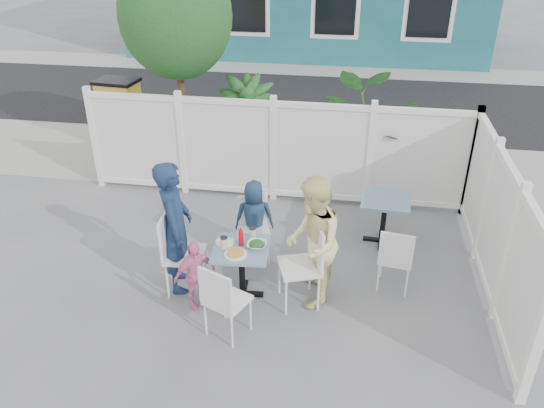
% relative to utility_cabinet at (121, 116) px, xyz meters
% --- Properties ---
extents(ground, '(80.00, 80.00, 0.00)m').
position_rel_utility_cabinet_xyz_m(ground, '(3.07, -4.00, -0.64)').
color(ground, slate).
extents(near_sidewalk, '(24.00, 2.60, 0.01)m').
position_rel_utility_cabinet_xyz_m(near_sidewalk, '(3.07, -0.20, -0.63)').
color(near_sidewalk, gray).
rests_on(near_sidewalk, ground).
extents(street, '(24.00, 5.00, 0.01)m').
position_rel_utility_cabinet_xyz_m(street, '(3.07, 3.50, -0.64)').
color(street, black).
rests_on(street, ground).
extents(far_sidewalk, '(24.00, 1.60, 0.01)m').
position_rel_utility_cabinet_xyz_m(far_sidewalk, '(3.07, 6.60, -0.63)').
color(far_sidewalk, gray).
rests_on(far_sidewalk, ground).
extents(fence_back, '(5.86, 0.08, 1.60)m').
position_rel_utility_cabinet_xyz_m(fence_back, '(3.17, -1.60, 0.14)').
color(fence_back, white).
rests_on(fence_back, ground).
extents(fence_right, '(0.08, 3.66, 1.60)m').
position_rel_utility_cabinet_xyz_m(fence_right, '(6.07, -3.40, 0.14)').
color(fence_right, white).
rests_on(fence_right, ground).
extents(tree, '(1.80, 1.62, 3.59)m').
position_rel_utility_cabinet_xyz_m(tree, '(1.47, -0.70, 1.95)').
color(tree, '#382316').
rests_on(tree, ground).
extents(utility_cabinet, '(0.74, 0.57, 1.28)m').
position_rel_utility_cabinet_xyz_m(utility_cabinet, '(0.00, 0.00, 0.00)').
color(utility_cabinet, gold).
rests_on(utility_cabinet, ground).
extents(potted_shrub_a, '(0.99, 0.99, 1.73)m').
position_rel_utility_cabinet_xyz_m(potted_shrub_a, '(2.57, -0.90, 0.23)').
color(potted_shrub_a, '#14401D').
rests_on(potted_shrub_a, ground).
extents(potted_shrub_b, '(1.74, 1.55, 1.77)m').
position_rel_utility_cabinet_xyz_m(potted_shrub_b, '(4.65, -1.00, 0.25)').
color(potted_shrub_b, '#14401D').
rests_on(potted_shrub_b, ground).
extents(main_table, '(0.68, 0.68, 0.67)m').
position_rel_utility_cabinet_xyz_m(main_table, '(3.20, -4.08, -0.12)').
color(main_table, slate).
rests_on(main_table, ground).
extents(spare_table, '(0.67, 0.67, 0.67)m').
position_rel_utility_cabinet_xyz_m(spare_table, '(4.85, -2.62, -0.12)').
color(spare_table, slate).
rests_on(spare_table, ground).
extents(chair_left, '(0.48, 0.50, 1.02)m').
position_rel_utility_cabinet_xyz_m(chair_left, '(2.44, -4.08, -0.05)').
color(chair_left, white).
rests_on(chair_left, ground).
extents(chair_right, '(0.57, 0.58, 1.01)m').
position_rel_utility_cabinet_xyz_m(chair_right, '(3.95, -4.06, -0.05)').
color(chair_right, white).
rests_on(chair_right, ground).
extents(chair_back, '(0.47, 0.47, 0.84)m').
position_rel_utility_cabinet_xyz_m(chair_back, '(3.18, -3.23, -0.15)').
color(chair_back, white).
rests_on(chair_back, ground).
extents(chair_near, '(0.53, 0.52, 0.90)m').
position_rel_utility_cabinet_xyz_m(chair_near, '(3.16, -4.80, -0.12)').
color(chair_near, white).
rests_on(chair_near, ground).
extents(chair_spare, '(0.44, 0.43, 0.85)m').
position_rel_utility_cabinet_xyz_m(chair_spare, '(4.95, -3.70, -0.15)').
color(chair_spare, white).
rests_on(chair_spare, ground).
extents(man, '(0.53, 0.68, 1.63)m').
position_rel_utility_cabinet_xyz_m(man, '(2.41, -4.00, 0.18)').
color(man, '#182A4A').
rests_on(man, ground).
extents(woman, '(0.67, 0.81, 1.55)m').
position_rel_utility_cabinet_xyz_m(woman, '(4.00, -4.02, 0.14)').
color(woman, '#F7E65A').
rests_on(woman, ground).
extents(boy, '(0.57, 0.43, 1.05)m').
position_rel_utility_cabinet_xyz_m(boy, '(3.17, -3.16, -0.12)').
color(boy, '#1C304D').
rests_on(boy, ground).
extents(toddler, '(0.51, 0.49, 0.86)m').
position_rel_utility_cabinet_xyz_m(toddler, '(2.72, -4.35, -0.21)').
color(toddler, pink).
rests_on(toddler, ground).
extents(plate_main, '(0.26, 0.26, 0.02)m').
position_rel_utility_cabinet_xyz_m(plate_main, '(3.17, -4.23, 0.03)').
color(plate_main, white).
rests_on(plate_main, main_table).
extents(plate_side, '(0.22, 0.22, 0.01)m').
position_rel_utility_cabinet_xyz_m(plate_side, '(2.99, -4.01, 0.03)').
color(plate_side, white).
rests_on(plate_side, main_table).
extents(salad_bowl, '(0.22, 0.22, 0.05)m').
position_rel_utility_cabinet_xyz_m(salad_bowl, '(3.37, -4.04, 0.05)').
color(salad_bowl, white).
rests_on(salad_bowl, main_table).
extents(coffee_cup_a, '(0.08, 0.08, 0.12)m').
position_rel_utility_cabinet_xyz_m(coffee_cup_a, '(3.01, -4.10, 0.09)').
color(coffee_cup_a, beige).
rests_on(coffee_cup_a, main_table).
extents(coffee_cup_b, '(0.08, 0.08, 0.12)m').
position_rel_utility_cabinet_xyz_m(coffee_cup_b, '(3.29, -3.83, 0.09)').
color(coffee_cup_b, beige).
rests_on(coffee_cup_b, main_table).
extents(ketchup_bottle, '(0.06, 0.06, 0.19)m').
position_rel_utility_cabinet_xyz_m(ketchup_bottle, '(3.19, -4.02, 0.12)').
color(ketchup_bottle, '#B80519').
rests_on(ketchup_bottle, main_table).
extents(salt_shaker, '(0.03, 0.03, 0.08)m').
position_rel_utility_cabinet_xyz_m(salt_shaker, '(3.12, -3.85, 0.06)').
color(salt_shaker, white).
rests_on(salt_shaker, main_table).
extents(pepper_shaker, '(0.03, 0.03, 0.07)m').
position_rel_utility_cabinet_xyz_m(pepper_shaker, '(3.13, -3.83, 0.06)').
color(pepper_shaker, black).
rests_on(pepper_shaker, main_table).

